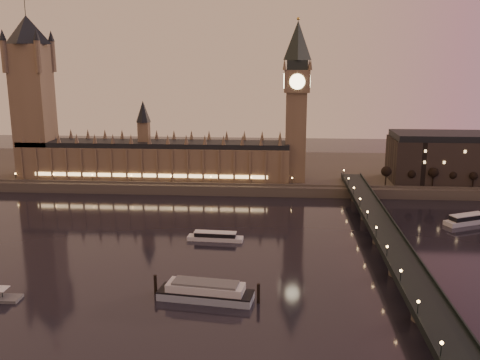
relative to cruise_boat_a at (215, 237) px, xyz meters
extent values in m
plane|color=black|center=(-13.29, -17.28, -1.88)|extent=(700.00, 700.00, 0.00)
cube|color=#423D35|center=(16.71, 147.72, 1.12)|extent=(560.00, 130.00, 6.00)
cube|color=brown|center=(-53.29, 103.72, 15.12)|extent=(180.00, 26.00, 22.00)
cube|color=black|center=(-53.29, 103.72, 27.72)|extent=(180.00, 22.00, 3.20)
cube|color=#FFCC7F|center=(-53.29, 90.22, 9.12)|extent=(153.00, 0.25, 2.20)
cube|color=brown|center=(-133.29, 103.72, 48.12)|extent=(22.00, 22.00, 88.00)
cone|color=black|center=(-133.29, 103.72, 101.12)|extent=(31.68, 31.68, 18.00)
cylinder|color=black|center=(-133.29, 103.72, 116.12)|extent=(0.44, 0.44, 12.00)
cube|color=brown|center=(40.71, 103.72, 33.12)|extent=(13.00, 13.00, 58.00)
cube|color=brown|center=(40.71, 103.72, 69.12)|extent=(16.00, 16.00, 14.00)
cylinder|color=#FFEAA5|center=(40.71, 95.54, 69.12)|extent=(9.60, 0.35, 9.60)
cylinder|color=#FFEAA5|center=(32.53, 103.72, 69.12)|extent=(0.35, 9.60, 9.60)
cube|color=black|center=(40.71, 103.72, 79.12)|extent=(13.00, 13.00, 6.00)
cone|color=black|center=(40.71, 103.72, 94.12)|extent=(17.68, 17.68, 24.00)
sphere|color=gold|center=(40.71, 103.72, 107.12)|extent=(2.00, 2.00, 2.00)
cube|color=black|center=(78.71, -17.28, 6.12)|extent=(13.00, 260.00, 2.00)
cube|color=black|center=(72.41, -17.28, 7.62)|extent=(0.60, 260.00, 1.00)
cube|color=black|center=(85.01, -17.28, 7.62)|extent=(0.60, 260.00, 1.00)
cube|color=black|center=(158.71, 109.72, 18.12)|extent=(110.00, 36.00, 28.00)
cube|color=black|center=(158.71, 109.72, 34.12)|extent=(108.00, 34.00, 4.00)
cylinder|color=black|center=(98.91, 91.72, 8.16)|extent=(0.70, 0.70, 8.09)
sphere|color=black|center=(98.91, 91.72, 12.39)|extent=(5.39, 5.39, 5.39)
cylinder|color=black|center=(112.08, 91.72, 8.16)|extent=(0.70, 0.70, 8.09)
sphere|color=black|center=(112.08, 91.72, 12.39)|extent=(5.39, 5.39, 5.39)
cylinder|color=black|center=(125.25, 91.72, 8.16)|extent=(0.70, 0.70, 8.09)
sphere|color=black|center=(125.25, 91.72, 12.39)|extent=(5.39, 5.39, 5.39)
cylinder|color=black|center=(138.42, 91.72, 8.16)|extent=(0.70, 0.70, 8.09)
sphere|color=black|center=(138.42, 91.72, 12.39)|extent=(5.39, 5.39, 5.39)
cylinder|color=black|center=(151.59, 91.72, 8.16)|extent=(0.70, 0.70, 8.09)
sphere|color=black|center=(151.59, 91.72, 12.39)|extent=(5.39, 5.39, 5.39)
cube|color=silver|center=(0.00, 0.00, -0.90)|extent=(26.97, 7.39, 1.96)
cube|color=black|center=(0.00, 0.00, 1.05)|extent=(19.99, 5.93, 1.96)
cube|color=silver|center=(0.00, 0.00, 2.21)|extent=(20.53, 6.20, 0.36)
cube|color=silver|center=(129.90, 35.36, -0.68)|extent=(26.76, 17.70, 2.41)
cube|color=black|center=(129.90, 35.36, 1.73)|extent=(20.05, 13.61, 2.41)
cube|color=silver|center=(129.90, 35.36, 3.15)|extent=(20.64, 14.09, 0.44)
cube|color=#8C9DB3|center=(4.00, -64.02, -0.48)|extent=(35.51, 14.14, 2.81)
cube|color=black|center=(4.00, -64.02, 1.20)|extent=(35.51, 14.14, 0.54)
cube|color=silver|center=(4.00, -64.02, 2.87)|extent=(28.95, 12.22, 2.81)
cube|color=#595B5E|center=(4.00, -64.02, 4.65)|extent=(24.53, 10.59, 0.76)
cylinder|color=black|center=(-15.27, -60.49, 1.79)|extent=(1.19, 1.19, 7.34)
cylinder|color=black|center=(23.26, -65.56, 1.79)|extent=(1.19, 1.19, 7.34)
camera|label=1|loc=(29.32, -242.29, 84.63)|focal=40.00mm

